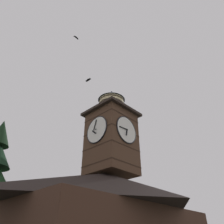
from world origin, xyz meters
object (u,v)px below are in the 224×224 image
(pine_tree_behind, at_px, (93,194))
(flying_bird_low, at_px, (88,80))
(building_main, at_px, (105,221))
(clock_tower, at_px, (111,134))
(moon, at_px, (45,209))
(flying_bird_high, at_px, (76,37))

(pine_tree_behind, distance_m, flying_bird_low, 11.97)
(building_main, height_order, flying_bird_low, flying_bird_low)
(clock_tower, height_order, moon, clock_tower)
(moon, bearing_deg, flying_bird_high, 60.71)
(moon, bearing_deg, clock_tower, 66.42)
(pine_tree_behind, bearing_deg, flying_bird_high, 29.50)
(flying_bird_low, bearing_deg, pine_tree_behind, -141.29)
(pine_tree_behind, height_order, moon, pine_tree_behind)
(clock_tower, height_order, flying_bird_high, flying_bird_high)
(flying_bird_low, bearing_deg, clock_tower, 159.24)
(pine_tree_behind, bearing_deg, clock_tower, 65.37)
(clock_tower, relative_size, flying_bird_low, 13.15)
(flying_bird_high, bearing_deg, flying_bird_low, -175.80)
(flying_bird_high, relative_size, flying_bird_low, 0.89)
(building_main, height_order, flying_bird_high, flying_bird_high)
(moon, xyz_separation_m, flying_bird_high, (22.99, 40.99, 11.19))
(building_main, xyz_separation_m, flying_bird_high, (3.82, -1.04, 17.90))
(flying_bird_low, bearing_deg, flying_bird_high, 4.20)
(clock_tower, distance_m, pine_tree_behind, 6.92)
(pine_tree_behind, relative_size, moon, 9.00)
(building_main, distance_m, clock_tower, 7.64)
(moon, distance_m, flying_bird_high, 48.31)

